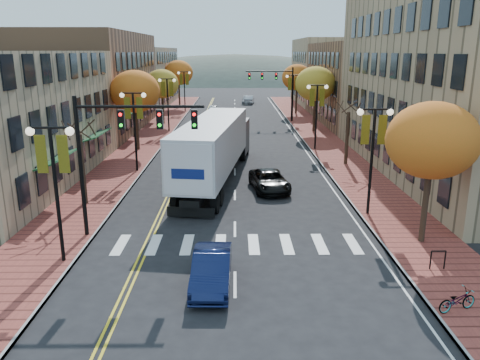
{
  "coord_description": "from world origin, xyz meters",
  "views": [
    {
      "loc": [
        0.02,
        -18.87,
        9.0
      ],
      "look_at": [
        0.28,
        5.69,
        2.2
      ],
      "focal_mm": 35.0,
      "sensor_mm": 36.0,
      "label": 1
    }
  ],
  "objects_px": {
    "black_suv": "(269,181)",
    "bicycle": "(457,300)",
    "navy_sedan": "(212,269)",
    "semi_truck": "(216,144)"
  },
  "relations": [
    {
      "from": "semi_truck",
      "to": "black_suv",
      "type": "bearing_deg",
      "value": -29.77
    },
    {
      "from": "black_suv",
      "to": "bicycle",
      "type": "relative_size",
      "value": 3.06
    },
    {
      "from": "black_suv",
      "to": "bicycle",
      "type": "distance_m",
      "value": 16.32
    },
    {
      "from": "black_suv",
      "to": "bicycle",
      "type": "xyz_separation_m",
      "value": [
        5.5,
        -15.37,
        -0.1
      ]
    },
    {
      "from": "navy_sedan",
      "to": "bicycle",
      "type": "bearing_deg",
      "value": -13.33
    },
    {
      "from": "navy_sedan",
      "to": "black_suv",
      "type": "xyz_separation_m",
      "value": [
        3.22,
        13.13,
        -0.03
      ]
    },
    {
      "from": "navy_sedan",
      "to": "black_suv",
      "type": "distance_m",
      "value": 13.52
    },
    {
      "from": "semi_truck",
      "to": "navy_sedan",
      "type": "relative_size",
      "value": 4.31
    },
    {
      "from": "navy_sedan",
      "to": "black_suv",
      "type": "height_order",
      "value": "navy_sedan"
    },
    {
      "from": "semi_truck",
      "to": "bicycle",
      "type": "bearing_deg",
      "value": -55.55
    }
  ]
}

